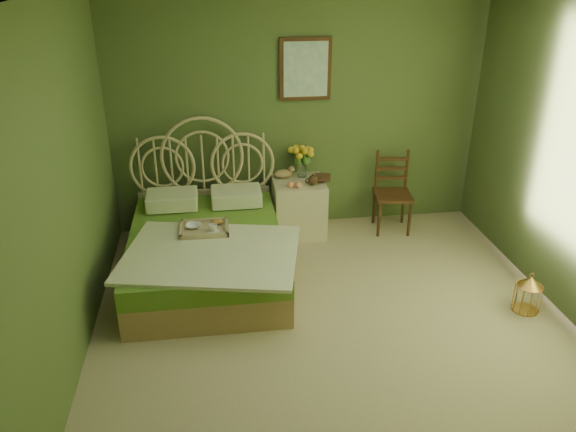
{
  "coord_description": "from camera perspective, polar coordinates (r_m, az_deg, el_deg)",
  "views": [
    {
      "loc": [
        -0.92,
        -3.58,
        2.84
      ],
      "look_at": [
        -0.29,
        1.0,
        0.67
      ],
      "focal_mm": 35.0,
      "sensor_mm": 36.0,
      "label": 1
    }
  ],
  "objects": [
    {
      "name": "floor",
      "position": [
        4.66,
        5.31,
        -12.49
      ],
      "size": [
        4.5,
        4.5,
        0.0
      ],
      "primitive_type": "plane",
      "color": "#C1AB8C",
      "rests_on": "ground"
    },
    {
      "name": "wall_back",
      "position": [
        6.1,
        1.06,
        10.56
      ],
      "size": [
        4.0,
        0.0,
        4.0
      ],
      "primitive_type": "plane",
      "rotation": [
        1.57,
        0.0,
        0.0
      ],
      "color": "#4D6233",
      "rests_on": "floor"
    },
    {
      "name": "wall_left",
      "position": [
        4.04,
        -22.72,
        0.74
      ],
      "size": [
        0.0,
        4.5,
        4.5
      ],
      "primitive_type": "plane",
      "rotation": [
        1.57,
        0.0,
        1.57
      ],
      "color": "#4D6233",
      "rests_on": "floor"
    },
    {
      "name": "wall_art",
      "position": [
        5.98,
        1.79,
        14.68
      ],
      "size": [
        0.54,
        0.04,
        0.64
      ],
      "color": "#381D0F",
      "rests_on": "wall_back"
    },
    {
      "name": "bed",
      "position": [
        5.42,
        -8.28,
        -3.17
      ],
      "size": [
        1.67,
        2.12,
        1.31
      ],
      "color": "#AA7C55",
      "rests_on": "floor"
    },
    {
      "name": "nightstand",
      "position": [
        6.16,
        1.1,
        1.5
      ],
      "size": [
        0.55,
        0.55,
        1.04
      ],
      "color": "beige",
      "rests_on": "floor"
    },
    {
      "name": "chair",
      "position": [
        6.33,
        10.46,
        2.95
      ],
      "size": [
        0.43,
        0.43,
        0.88
      ],
      "rotation": [
        0.0,
        0.0,
        -0.11
      ],
      "color": "#381D0F",
      "rests_on": "floor"
    },
    {
      "name": "birdcage",
      "position": [
        5.32,
        23.19,
        -7.31
      ],
      "size": [
        0.22,
        0.22,
        0.33
      ],
      "rotation": [
        0.0,
        0.0,
        -0.1
      ],
      "color": "#C2833E",
      "rests_on": "floor"
    },
    {
      "name": "book_lower",
      "position": [
        6.1,
        2.74,
        3.78
      ],
      "size": [
        0.15,
        0.2,
        0.02
      ],
      "primitive_type": "imported",
      "rotation": [
        0.0,
        0.0,
        -0.02
      ],
      "color": "#381E0F",
      "rests_on": "nightstand"
    },
    {
      "name": "book_upper",
      "position": [
        6.09,
        2.75,
        3.97
      ],
      "size": [
        0.21,
        0.26,
        0.02
      ],
      "primitive_type": "imported",
      "rotation": [
        0.0,
        0.0,
        -0.2
      ],
      "color": "#472819",
      "rests_on": "nightstand"
    },
    {
      "name": "cereal_bowl",
      "position": [
        5.31,
        -9.59,
        -1.02
      ],
      "size": [
        0.16,
        0.16,
        0.04
      ],
      "primitive_type": "imported",
      "rotation": [
        0.0,
        0.0,
        -0.17
      ],
      "color": "white",
      "rests_on": "bed"
    },
    {
      "name": "coffee_cup",
      "position": [
        5.2,
        -7.64,
        -1.24
      ],
      "size": [
        0.1,
        0.1,
        0.07
      ],
      "primitive_type": "imported",
      "rotation": [
        0.0,
        0.0,
        -0.32
      ],
      "color": "white",
      "rests_on": "bed"
    }
  ]
}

